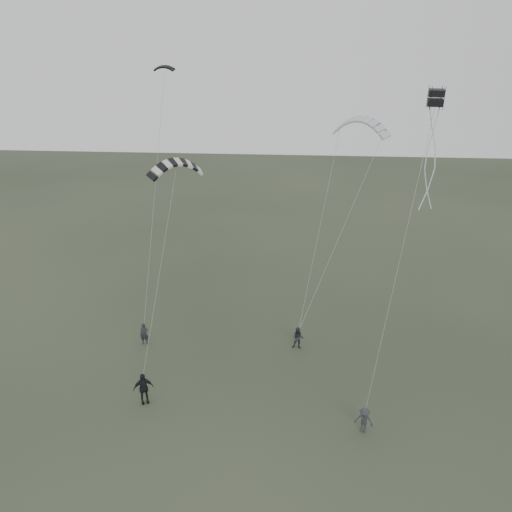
# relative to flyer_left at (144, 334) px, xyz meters

# --- Properties ---
(ground) EXTENTS (140.00, 140.00, 0.00)m
(ground) POSITION_rel_flyer_left_xyz_m (6.29, -5.77, -0.78)
(ground) COLOR #2B3623
(ground) RESTS_ON ground
(flyer_left) EXTENTS (0.62, 0.46, 1.56)m
(flyer_left) POSITION_rel_flyer_left_xyz_m (0.00, 0.00, 0.00)
(flyer_left) COLOR black
(flyer_left) RESTS_ON ground
(flyer_right) EXTENTS (0.85, 0.71, 1.59)m
(flyer_right) POSITION_rel_flyer_left_xyz_m (10.65, 0.28, 0.02)
(flyer_right) COLOR #28282E
(flyer_right) RESTS_ON ground
(flyer_center) EXTENTS (1.26, 0.92, 1.98)m
(flyer_center) POSITION_rel_flyer_left_xyz_m (1.74, -6.08, 0.21)
(flyer_center) COLOR black
(flyer_center) RESTS_ON ground
(flyer_far) EXTENTS (1.11, 0.81, 1.54)m
(flyer_far) POSITION_rel_flyer_left_xyz_m (14.20, -7.48, -0.01)
(flyer_far) COLOR #2D2C32
(flyer_far) RESTS_ON ground
(kite_dark_small) EXTENTS (1.48, 0.66, 0.58)m
(kite_dark_small) POSITION_rel_flyer_left_xyz_m (0.84, 7.13, 17.07)
(kite_dark_small) COLOR black
(kite_dark_small) RESTS_ON flyer_left
(kite_pale_large) EXTENTS (4.55, 3.59, 1.99)m
(kite_pale_large) POSITION_rel_flyer_left_xyz_m (14.94, 10.10, 13.28)
(kite_pale_large) COLOR #BBBEC0
(kite_pale_large) RESTS_ON flyer_right
(kite_striped) EXTENTS (3.26, 2.73, 1.42)m
(kite_striped) POSITION_rel_flyer_left_xyz_m (3.29, -1.26, 12.35)
(kite_striped) COLOR black
(kite_striped) RESTS_ON flyer_center
(kite_box) EXTENTS (0.85, 0.89, 0.80)m
(kite_box) POSITION_rel_flyer_left_xyz_m (16.70, -3.43, 16.19)
(kite_box) COLOR black
(kite_box) RESTS_ON flyer_far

